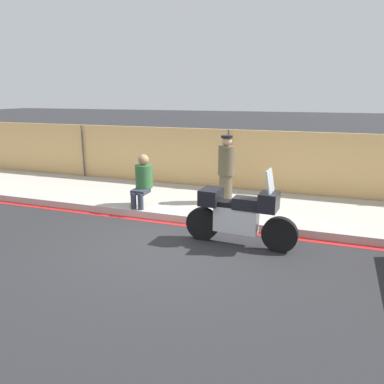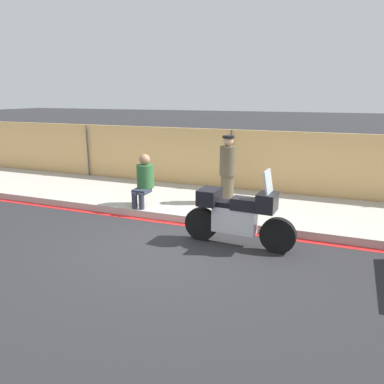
{
  "view_description": "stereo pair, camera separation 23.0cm",
  "coord_description": "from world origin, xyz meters",
  "views": [
    {
      "loc": [
        2.63,
        -6.05,
        2.79
      ],
      "look_at": [
        -0.06,
        1.35,
        0.74
      ],
      "focal_mm": 35.0,
      "sensor_mm": 36.0,
      "label": 1
    },
    {
      "loc": [
        2.85,
        -5.97,
        2.79
      ],
      "look_at": [
        -0.06,
        1.35,
        0.74
      ],
      "focal_mm": 35.0,
      "sensor_mm": 36.0,
      "label": 2
    }
  ],
  "objects": [
    {
      "name": "storefront_fence",
      "position": [
        -0.0,
        4.29,
        0.92
      ],
      "size": [
        34.59,
        0.17,
        1.85
      ],
      "color": "#E5B26B",
      "rests_on": "ground_plane"
    },
    {
      "name": "curb_paint_stripe",
      "position": [
        0.0,
        1.25,
        0.0
      ],
      "size": [
        36.41,
        0.18,
        0.01
      ],
      "color": "red",
      "rests_on": "ground_plane"
    },
    {
      "name": "motorcycle",
      "position": [
        1.18,
        0.54,
        0.61
      ],
      "size": [
        2.17,
        0.57,
        1.51
      ],
      "rotation": [
        0.0,
        0.0,
        -0.05
      ],
      "color": "black",
      "rests_on": "ground_plane"
    },
    {
      "name": "person_seated_on_curb",
      "position": [
        -1.47,
        1.78,
        0.85
      ],
      "size": [
        0.41,
        0.66,
        1.25
      ],
      "color": "#2D3342",
      "rests_on": "sidewalk"
    },
    {
      "name": "officer_standing",
      "position": [
        0.33,
        2.73,
        1.02
      ],
      "size": [
        0.4,
        0.4,
        1.67
      ],
      "color": "brown",
      "rests_on": "sidewalk"
    },
    {
      "name": "sidewalk",
      "position": [
        0.0,
        2.77,
        0.08
      ],
      "size": [
        36.41,
        2.87,
        0.17
      ],
      "color": "#ADA89E",
      "rests_on": "ground_plane"
    },
    {
      "name": "ground_plane",
      "position": [
        0.0,
        0.0,
        0.0
      ],
      "size": [
        120.0,
        120.0,
        0.0
      ],
      "primitive_type": "plane",
      "color": "#262628"
    }
  ]
}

